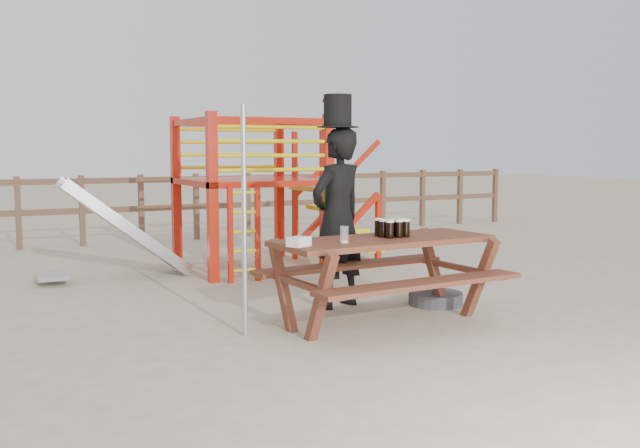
# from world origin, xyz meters

# --- Properties ---
(ground) EXTENTS (60.00, 60.00, 0.00)m
(ground) POSITION_xyz_m (0.00, 0.00, 0.00)
(ground) COLOR beige
(ground) RESTS_ON ground
(back_fence) EXTENTS (15.09, 0.09, 1.20)m
(back_fence) POSITION_xyz_m (0.00, 7.00, 0.74)
(back_fence) COLOR brown
(back_fence) RESTS_ON ground
(playground_fort) EXTENTS (4.71, 1.84, 2.10)m
(playground_fort) POSITION_xyz_m (0.12, 3.58, 1.07)
(playground_fort) COLOR #B81C0C
(playground_fort) RESTS_ON ground
(picnic_table) EXTENTS (2.19, 1.58, 0.81)m
(picnic_table) POSITION_xyz_m (0.16, 0.08, 0.51)
(picnic_table) COLOR brown
(picnic_table) RESTS_ON ground
(man_with_hat) EXTENTS (0.79, 0.64, 2.20)m
(man_with_hat) POSITION_xyz_m (0.11, 0.90, 0.98)
(man_with_hat) COLOR black
(man_with_hat) RESTS_ON ground
(metal_pole) EXTENTS (0.04, 0.04, 2.02)m
(metal_pole) POSITION_xyz_m (-1.17, 0.24, 1.01)
(metal_pole) COLOR #B2B2B7
(metal_pole) RESTS_ON ground
(parasol_base) EXTENTS (0.57, 0.57, 0.24)m
(parasol_base) POSITION_xyz_m (1.08, 0.51, 0.07)
(parasol_base) COLOR #3A3B40
(parasol_base) RESTS_ON ground
(paper_bag) EXTENTS (0.22, 0.20, 0.08)m
(paper_bag) POSITION_xyz_m (-0.80, -0.08, 0.85)
(paper_bag) COLOR white
(paper_bag) RESTS_ON picnic_table
(stout_pints) EXTENTS (0.29, 0.27, 0.17)m
(stout_pints) POSITION_xyz_m (0.27, 0.10, 0.90)
(stout_pints) COLOR black
(stout_pints) RESTS_ON picnic_table
(empty_glasses) EXTENTS (0.08, 0.08, 0.15)m
(empty_glasses) POSITION_xyz_m (-0.35, -0.06, 0.88)
(empty_glasses) COLOR silver
(empty_glasses) RESTS_ON picnic_table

